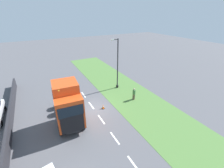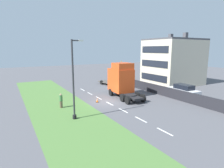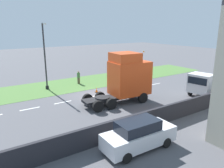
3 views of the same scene
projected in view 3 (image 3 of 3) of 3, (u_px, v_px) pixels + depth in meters
ground_plane at (97, 96)px, 23.99m from camera, size 120.00×120.00×0.00m
grass_verge at (74, 84)px, 28.81m from camera, size 7.00×44.00×0.01m
lane_markings at (91, 97)px, 23.61m from camera, size 0.16×21.00×0.00m
boundary_wall at (155, 117)px, 16.57m from camera, size 0.25×24.00×1.41m
lorry_cab at (127, 77)px, 21.61m from camera, size 3.08×6.99×5.09m
flatbed_truck at (202, 84)px, 23.36m from camera, size 3.15×5.52×2.57m
parked_car at (139, 135)px, 13.40m from camera, size 1.96×4.79×1.89m
lamp_post at (45, 60)px, 25.60m from camera, size 1.31×0.39×7.75m
pedestrian at (79, 77)px, 28.80m from camera, size 0.39×0.39×1.72m
traffic_cone_lead at (97, 90)px, 25.15m from camera, size 0.36×0.36×0.58m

